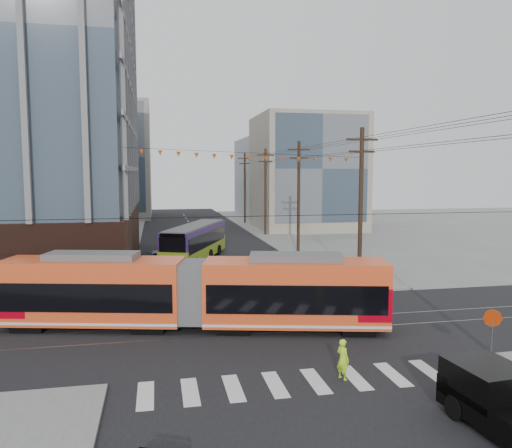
% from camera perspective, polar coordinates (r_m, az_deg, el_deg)
% --- Properties ---
extents(ground, '(160.00, 160.00, 0.00)m').
position_cam_1_polar(ground, '(22.71, 2.41, -14.73)').
color(ground, slate).
extents(bg_bldg_nw_near, '(18.00, 16.00, 18.00)m').
position_cam_1_polar(bg_bldg_nw_near, '(73.62, -20.79, 6.29)').
color(bg_bldg_nw_near, '#8C99A5').
rests_on(bg_bldg_nw_near, ground).
extents(bg_bldg_ne_near, '(14.00, 14.00, 16.00)m').
position_cam_1_polar(bg_bldg_ne_near, '(71.80, 5.76, 5.86)').
color(bg_bldg_ne_near, gray).
rests_on(bg_bldg_ne_near, ground).
extents(bg_bldg_nw_far, '(16.00, 18.00, 20.00)m').
position_cam_1_polar(bg_bldg_nw_far, '(93.09, -16.96, 6.87)').
color(bg_bldg_nw_far, gray).
rests_on(bg_bldg_nw_far, ground).
extents(bg_bldg_ne_far, '(16.00, 16.00, 14.00)m').
position_cam_1_polar(bg_bldg_ne_far, '(91.60, 3.27, 5.26)').
color(bg_bldg_ne_far, '#8C99A5').
rests_on(bg_bldg_ne_far, ground).
extents(utility_pole_far, '(0.30, 0.30, 11.00)m').
position_cam_1_polar(utility_pole_far, '(77.87, -1.29, 4.05)').
color(utility_pole_far, black).
rests_on(utility_pole_far, ground).
extents(streetcar, '(19.69, 7.21, 3.77)m').
position_cam_1_polar(streetcar, '(25.93, -7.15, -7.78)').
color(streetcar, '#EE4F20').
rests_on(streetcar, ground).
extents(city_bus, '(6.85, 11.97, 3.37)m').
position_cam_1_polar(city_bus, '(45.75, -6.96, -2.08)').
color(city_bus, '#2F1A4F').
rests_on(city_bus, ground).
extents(parked_car_silver, '(2.27, 4.54, 1.43)m').
position_cam_1_polar(parked_car_silver, '(33.39, -11.59, -6.83)').
color(parked_car_silver, '#B5B5B5').
rests_on(parked_car_silver, ground).
extents(parked_car_white, '(3.64, 5.44, 1.46)m').
position_cam_1_polar(parked_car_white, '(39.09, -12.27, -4.95)').
color(parked_car_white, silver).
rests_on(parked_car_white, ground).
extents(parked_car_grey, '(3.86, 5.27, 1.33)m').
position_cam_1_polar(parked_car_grey, '(43.90, -11.70, -3.84)').
color(parked_car_grey, slate).
rests_on(parked_car_grey, ground).
extents(pedestrian, '(0.59, 0.69, 1.60)m').
position_cam_1_polar(pedestrian, '(20.28, 9.89, -14.98)').
color(pedestrian, '#C3FF26').
rests_on(pedestrian, ground).
extents(stop_sign, '(0.96, 0.96, 2.41)m').
position_cam_1_polar(stop_sign, '(22.62, 25.31, -12.16)').
color(stop_sign, '#A92904').
rests_on(stop_sign, ground).
extents(jersey_barrier, '(2.53, 4.21, 0.84)m').
position_cam_1_polar(jersey_barrier, '(35.25, 11.33, -6.64)').
color(jersey_barrier, slate).
rests_on(jersey_barrier, ground).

